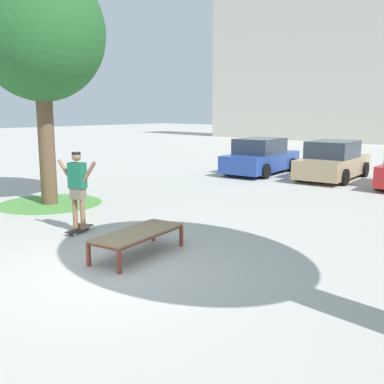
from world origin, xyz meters
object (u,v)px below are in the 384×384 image
object	(u,v)px
skateboard	(80,229)
tree_near_left	(40,34)
skate_box	(138,234)
car_blue	(261,157)
car_tan	(333,162)
skater	(78,185)

from	to	relation	value
skateboard	tree_near_left	size ratio (longest dim) A/B	0.12
skate_box	tree_near_left	bearing A→B (deg)	165.33
car_blue	car_tan	world-z (taller)	same
skateboard	car_tan	distance (m)	11.20
skate_box	skater	distance (m)	2.29
skate_box	skater	world-z (taller)	skater
skater	tree_near_left	world-z (taller)	tree_near_left
car_tan	skate_box	bearing A→B (deg)	-82.62
skater	skateboard	bearing A→B (deg)	-70.29
car_blue	car_tan	bearing A→B (deg)	10.60
skater	car_blue	bearing A→B (deg)	102.06
tree_near_left	car_blue	world-z (taller)	tree_near_left
tree_near_left	car_blue	bearing A→B (deg)	83.67
tree_near_left	skater	bearing A→B (deg)	-20.48
skate_box	skateboard	xyz separation A→B (m)	(-2.18, 0.20, -0.34)
skate_box	skateboard	distance (m)	2.22
skate_box	skater	xyz separation A→B (m)	(-2.19, 0.20, 0.66)
skateboard	car_tan	world-z (taller)	car_tan
skateboard	tree_near_left	xyz separation A→B (m)	(-3.31, 1.24, 4.63)
skateboard	car_tan	xyz separation A→B (m)	(0.71, 11.16, 0.61)
skate_box	car_tan	distance (m)	11.46
skate_box	tree_near_left	xyz separation A→B (m)	(-5.49, 1.44, 4.29)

